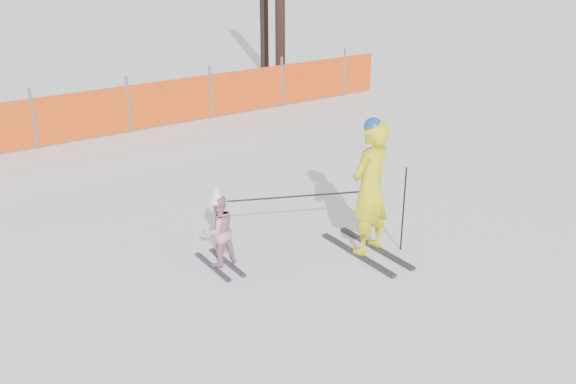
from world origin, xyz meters
The scene contains 5 objects.
ground centered at (0.00, 0.00, 0.00)m, with size 120.00×120.00×0.00m, color white.
adult centered at (1.03, 0.07, 0.97)m, with size 0.76×1.48×1.94m.
child centered at (-0.84, 0.88, 0.53)m, with size 0.50×0.91×1.16m.
ski_poles centered at (0.66, 0.23, 0.80)m, with size 2.22×0.99×1.23m.
safety_fence centered at (-1.12, 7.31, 0.56)m, with size 16.95×0.06×1.25m.
Camera 1 is at (-4.34, -5.85, 4.16)m, focal length 40.00 mm.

